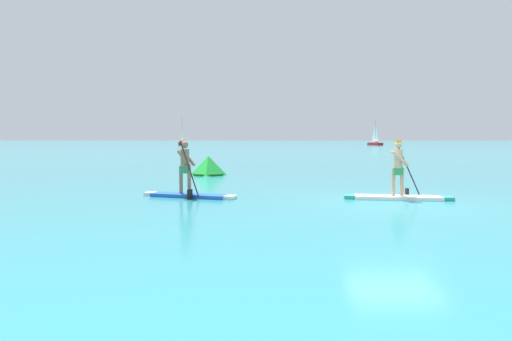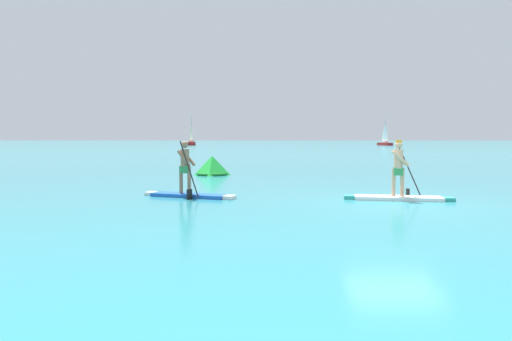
{
  "view_description": "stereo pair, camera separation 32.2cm",
  "coord_description": "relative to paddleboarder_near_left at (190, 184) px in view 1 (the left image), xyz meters",
  "views": [
    {
      "loc": [
        -3.84,
        -12.53,
        1.81
      ],
      "look_at": [
        -3.89,
        3.88,
        0.6
      ],
      "focal_mm": 32.14,
      "sensor_mm": 36.0,
      "label": 1
    },
    {
      "loc": [
        -3.52,
        -12.53,
        1.81
      ],
      "look_at": [
        -3.89,
        3.88,
        0.6
      ],
      "focal_mm": 32.14,
      "sensor_mm": 36.0,
      "label": 2
    }
  ],
  "objects": [
    {
      "name": "ground",
      "position": [
        5.88,
        -1.13,
        -0.38
      ],
      "size": [
        440.0,
        440.0,
        0.0
      ],
      "primitive_type": "plane",
      "color": "teal"
    },
    {
      "name": "paddleboarder_near_left",
      "position": [
        0.0,
        0.0,
        0.0
      ],
      "size": [
        2.91,
        1.31,
        1.73
      ],
      "rotation": [
        0.0,
        0.0,
        -0.33
      ],
      "color": "blue",
      "rests_on": "ground"
    },
    {
      "name": "paddleboarder_mid_center",
      "position": [
        6.18,
        -0.46,
        -0.01
      ],
      "size": [
        3.09,
        0.96,
        1.75
      ],
      "rotation": [
        0.0,
        0.0,
        -0.13
      ],
      "color": "white",
      "rests_on": "ground"
    },
    {
      "name": "race_marker_buoy",
      "position": [
        -0.22,
        8.03,
        0.01
      ],
      "size": [
        1.5,
        1.5,
        0.91
      ],
      "color": "green",
      "rests_on": "ground"
    },
    {
      "name": "sailboat_left_horizon",
      "position": [
        -14.23,
        87.24,
        0.32
      ],
      "size": [
        2.7,
        6.16,
        6.33
      ],
      "rotation": [
        0.0,
        0.0,
        1.75
      ],
      "color": "#A51E1E",
      "rests_on": "ground"
    },
    {
      "name": "sailboat_right_horizon",
      "position": [
        27.85,
        85.59,
        0.35
      ],
      "size": [
        2.33,
        5.03,
        5.53
      ],
      "rotation": [
        0.0,
        0.0,
        4.94
      ],
      "color": "#A51E1E",
      "rests_on": "ground"
    }
  ]
}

